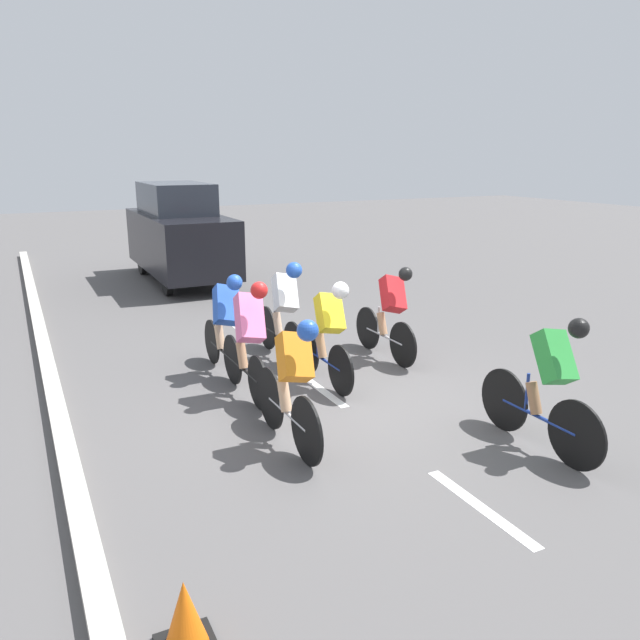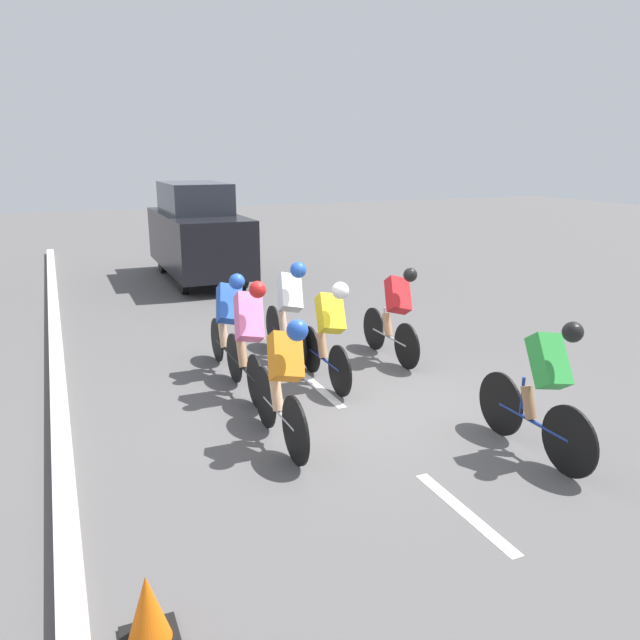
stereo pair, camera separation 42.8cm
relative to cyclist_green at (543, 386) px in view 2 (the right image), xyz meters
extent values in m
plane|color=#565454|center=(1.33, -2.20, -0.76)|extent=(60.00, 60.00, 0.00)
cube|color=white|center=(1.33, 0.59, -0.76)|extent=(0.12, 1.40, 0.01)
cube|color=white|center=(1.33, -2.61, -0.76)|extent=(0.12, 1.40, 0.01)
cube|color=white|center=(1.33, -5.81, -0.76)|extent=(0.12, 1.40, 0.01)
cube|color=#B7B2A8|center=(4.53, -2.61, -0.69)|extent=(0.20, 27.92, 0.14)
cylinder|color=black|center=(0.03, -0.58, -0.41)|extent=(0.03, 0.71, 0.71)
cylinder|color=black|center=(0.03, 0.44, -0.41)|extent=(0.03, 0.71, 0.71)
cylinder|color=navy|center=(0.03, -0.07, -0.41)|extent=(0.04, 1.01, 0.04)
cylinder|color=navy|center=(0.03, -0.25, -0.20)|extent=(0.04, 0.04, 0.42)
cylinder|color=#1999D8|center=(0.03, -0.12, -0.31)|extent=(0.07, 0.07, 0.16)
cylinder|color=#9E704C|center=(0.03, -0.14, -0.23)|extent=(0.12, 0.23, 0.36)
cube|color=green|center=(-0.02, 0.03, 0.27)|extent=(0.41, 0.47, 0.60)
sphere|color=black|center=(-0.06, 0.25, 0.62)|extent=(0.20, 0.20, 0.20)
cylinder|color=black|center=(-0.15, -3.88, -0.43)|extent=(0.03, 0.68, 0.68)
cylinder|color=black|center=(-0.15, -2.87, -0.43)|extent=(0.03, 0.68, 0.68)
cylinder|color=#B7B7BC|center=(-0.15, -3.37, -0.43)|extent=(0.04, 1.01, 0.04)
cylinder|color=#B7B7BC|center=(-0.15, -3.55, -0.22)|extent=(0.04, 0.04, 0.42)
cylinder|color=yellow|center=(-0.15, -3.42, -0.33)|extent=(0.07, 0.07, 0.16)
cylinder|color=tan|center=(-0.15, -3.45, -0.25)|extent=(0.12, 0.23, 0.36)
cube|color=red|center=(-0.21, -3.27, 0.24)|extent=(0.44, 0.46, 0.60)
sphere|color=black|center=(-0.27, -3.05, 0.58)|extent=(0.20, 0.20, 0.20)
cylinder|color=black|center=(1.29, -4.58, -0.42)|extent=(0.03, 0.69, 0.69)
cylinder|color=black|center=(1.29, -3.54, -0.42)|extent=(0.03, 0.69, 0.69)
cylinder|color=black|center=(1.29, -4.06, -0.42)|extent=(0.04, 1.03, 0.04)
cylinder|color=black|center=(1.29, -4.24, -0.21)|extent=(0.04, 0.04, 0.42)
cylinder|color=green|center=(1.29, -4.11, -0.32)|extent=(0.07, 0.07, 0.16)
cylinder|color=beige|center=(1.29, -4.14, -0.24)|extent=(0.12, 0.23, 0.36)
cube|color=white|center=(1.24, -3.96, 0.27)|extent=(0.42, 0.48, 0.61)
sphere|color=blue|center=(1.19, -3.74, 0.64)|extent=(0.24, 0.24, 0.24)
cylinder|color=black|center=(1.19, -3.29, -0.43)|extent=(0.03, 0.67, 0.67)
cylinder|color=black|center=(1.19, -2.30, -0.43)|extent=(0.03, 0.67, 0.67)
cylinder|color=navy|center=(1.19, -2.79, -0.43)|extent=(0.04, 0.99, 0.04)
cylinder|color=navy|center=(1.19, -2.97, -0.22)|extent=(0.04, 0.04, 0.42)
cylinder|color=yellow|center=(1.19, -2.84, -0.33)|extent=(0.07, 0.07, 0.16)
cylinder|color=tan|center=(1.19, -2.87, -0.25)|extent=(0.12, 0.23, 0.36)
cube|color=yellow|center=(1.15, -2.69, 0.24)|extent=(0.40, 0.45, 0.57)
sphere|color=white|center=(1.11, -2.47, 0.58)|extent=(0.22, 0.22, 0.22)
cylinder|color=black|center=(2.29, -3.35, -0.43)|extent=(0.03, 0.67, 0.67)
cylinder|color=black|center=(2.29, -2.37, -0.43)|extent=(0.03, 0.67, 0.67)
cylinder|color=black|center=(2.29, -2.86, -0.43)|extent=(0.04, 0.99, 0.04)
cylinder|color=black|center=(2.29, -3.03, -0.22)|extent=(0.04, 0.04, 0.42)
cylinder|color=#1999D8|center=(2.29, -2.91, -0.33)|extent=(0.07, 0.07, 0.16)
cylinder|color=tan|center=(2.29, -2.93, -0.25)|extent=(0.12, 0.23, 0.36)
cube|color=pink|center=(2.23, -2.76, 0.29)|extent=(0.42, 0.51, 0.65)
sphere|color=red|center=(2.18, -2.54, 0.67)|extent=(0.21, 0.21, 0.21)
cylinder|color=black|center=(2.29, -4.28, -0.43)|extent=(0.03, 0.66, 0.66)
cylinder|color=black|center=(2.29, -3.32, -0.43)|extent=(0.03, 0.66, 0.66)
cylinder|color=black|center=(2.29, -3.80, -0.43)|extent=(0.04, 0.96, 0.04)
cylinder|color=black|center=(2.29, -3.97, -0.22)|extent=(0.04, 0.04, 0.42)
cylinder|color=#1999D8|center=(2.29, -3.85, -0.33)|extent=(0.07, 0.07, 0.16)
cylinder|color=#DBAD84|center=(2.29, -3.88, -0.25)|extent=(0.12, 0.23, 0.36)
cube|color=blue|center=(2.23, -3.70, 0.25)|extent=(0.43, 0.47, 0.61)
sphere|color=blue|center=(2.17, -3.48, 0.60)|extent=(0.22, 0.22, 0.22)
cylinder|color=black|center=(2.36, -1.79, -0.41)|extent=(0.03, 0.71, 0.71)
cylinder|color=black|center=(2.36, -0.82, -0.41)|extent=(0.03, 0.71, 0.71)
cylinder|color=#B7B7BC|center=(2.36, -1.30, -0.41)|extent=(0.04, 0.96, 0.04)
cylinder|color=#B7B7BC|center=(2.36, -1.47, -0.20)|extent=(0.04, 0.04, 0.42)
cylinder|color=green|center=(2.36, -1.35, -0.31)|extent=(0.07, 0.07, 0.16)
cylinder|color=#DBAD84|center=(2.36, -1.38, -0.23)|extent=(0.12, 0.23, 0.36)
cube|color=orange|center=(2.32, -1.20, 0.25)|extent=(0.41, 0.44, 0.56)
sphere|color=blue|center=(2.27, -0.98, 0.58)|extent=(0.22, 0.22, 0.22)
cylinder|color=black|center=(0.47, -9.17, -0.44)|extent=(0.14, 0.64, 0.64)
cylinder|color=black|center=(1.83, -9.17, -0.44)|extent=(0.14, 0.64, 0.64)
cylinder|color=black|center=(0.47, -11.97, -0.44)|extent=(0.14, 0.64, 0.64)
cylinder|color=black|center=(1.83, -11.97, -0.44)|extent=(0.14, 0.64, 0.64)
cube|color=black|center=(1.15, -10.57, 0.21)|extent=(1.70, 4.50, 1.31)
cube|color=#2D333D|center=(1.15, -10.80, 1.23)|extent=(1.39, 2.48, 0.72)
cube|color=black|center=(4.08, 1.05, -0.75)|extent=(0.36, 0.36, 0.03)
cone|color=orange|center=(4.08, 1.05, -0.50)|extent=(0.28, 0.28, 0.46)
camera|label=1|loc=(4.77, 4.35, 2.26)|focal=35.00mm
camera|label=2|loc=(4.38, 4.53, 2.26)|focal=35.00mm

